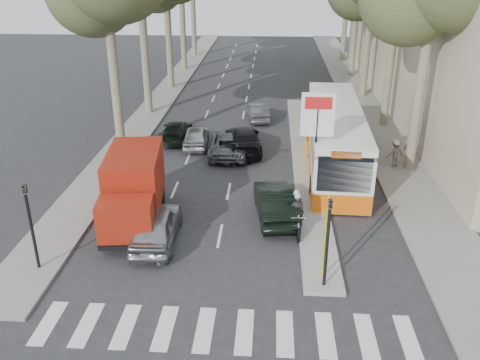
# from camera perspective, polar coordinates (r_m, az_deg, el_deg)

# --- Properties ---
(ground) EXTENTS (120.00, 120.00, 0.00)m
(ground) POSITION_cam_1_polar(r_m,az_deg,el_deg) (20.33, -0.28, -9.21)
(ground) COLOR #28282B
(ground) RESTS_ON ground
(sidewalk_right) EXTENTS (3.20, 70.00, 0.12)m
(sidewalk_right) POSITION_cam_1_polar(r_m,az_deg,el_deg) (44.03, 13.37, 8.85)
(sidewalk_right) COLOR gray
(sidewalk_right) RESTS_ON ground
(median_left) EXTENTS (2.40, 64.00, 0.12)m
(median_left) POSITION_cam_1_polar(r_m,az_deg,el_deg) (47.20, -7.82, 10.28)
(median_left) COLOR gray
(median_left) RESTS_ON ground
(traffic_island) EXTENTS (1.50, 26.00, 0.16)m
(traffic_island) POSITION_cam_1_polar(r_m,az_deg,el_deg) (30.14, 7.32, 2.32)
(traffic_island) COLOR gray
(traffic_island) RESTS_ON ground
(billboard) EXTENTS (1.50, 12.10, 5.60)m
(billboard) POSITION_cam_1_polar(r_m,az_deg,el_deg) (23.27, 8.58, 5.13)
(billboard) COLOR yellow
(billboard) RESTS_ON ground
(traffic_light_island) EXTENTS (0.16, 0.41, 3.60)m
(traffic_light_island) POSITION_cam_1_polar(r_m,az_deg,el_deg) (17.84, 9.89, -5.40)
(traffic_light_island) COLOR black
(traffic_light_island) RESTS_ON ground
(traffic_light_left) EXTENTS (0.16, 0.41, 3.60)m
(traffic_light_left) POSITION_cam_1_polar(r_m,az_deg,el_deg) (20.17, -22.63, -3.40)
(traffic_light_left) COLOR black
(traffic_light_left) RESTS_ON ground
(silver_hatchback) EXTENTS (1.94, 4.47, 1.50)m
(silver_hatchback) POSITION_cam_1_polar(r_m,az_deg,el_deg) (21.59, -9.38, -5.10)
(silver_hatchback) COLOR #9FA1A6
(silver_hatchback) RESTS_ON ground
(dark_hatchback) EXTENTS (2.18, 4.74, 1.51)m
(dark_hatchback) POSITION_cam_1_polar(r_m,az_deg,el_deg) (23.28, 3.99, -2.53)
(dark_hatchback) COLOR black
(dark_hatchback) RESTS_ON ground
(queue_car_a) EXTENTS (2.38, 4.91, 1.35)m
(queue_car_a) POSITION_cam_1_polar(r_m,az_deg,el_deg) (30.68, -1.26, 4.10)
(queue_car_a) COLOR #4C4F54
(queue_car_a) RESTS_ON ground
(queue_car_b) EXTENTS (2.69, 5.39, 1.50)m
(queue_car_b) POSITION_cam_1_polar(r_m,az_deg,el_deg) (31.12, 0.33, 4.56)
(queue_car_b) COLOR black
(queue_car_b) RESTS_ON ground
(queue_car_c) EXTENTS (1.82, 3.97, 1.32)m
(queue_car_c) POSITION_cam_1_polar(r_m,az_deg,el_deg) (32.08, -4.98, 4.90)
(queue_car_c) COLOR #AEB2B6
(queue_car_c) RESTS_ON ground
(queue_car_d) EXTENTS (1.82, 3.91, 1.24)m
(queue_car_d) POSITION_cam_1_polar(r_m,az_deg,el_deg) (37.30, 2.06, 7.67)
(queue_car_d) COLOR #4D4F55
(queue_car_d) RESTS_ON ground
(queue_car_e) EXTENTS (1.91, 4.36, 1.24)m
(queue_car_e) POSITION_cam_1_polar(r_m,az_deg,el_deg) (33.33, -7.20, 5.47)
(queue_car_e) COLOR black
(queue_car_e) RESTS_ON ground
(red_truck) EXTENTS (2.90, 6.13, 3.15)m
(red_truck) POSITION_cam_1_polar(r_m,az_deg,el_deg) (22.94, -11.85, -0.90)
(red_truck) COLOR black
(red_truck) RESTS_ON ground
(city_bus) EXTENTS (3.30, 12.80, 3.34)m
(city_bus) POSITION_cam_1_polar(r_m,az_deg,el_deg) (29.15, 10.61, 4.86)
(city_bus) COLOR orange
(city_bus) RESTS_ON ground
(motorcycle) EXTENTS (0.83, 2.25, 1.91)m
(motorcycle) POSITION_cam_1_polar(r_m,az_deg,el_deg) (22.23, 6.34, -3.64)
(motorcycle) COLOR black
(motorcycle) RESTS_ON ground
(pedestrian_near) EXTENTS (0.88, 1.04, 1.60)m
(pedestrian_near) POSITION_cam_1_polar(r_m,az_deg,el_deg) (30.38, 18.59, 3.10)
(pedestrian_near) COLOR #4A3854
(pedestrian_near) RESTS_ON sidewalk_right
(pedestrian_far) EXTENTS (1.13, 0.80, 1.60)m
(pedestrian_far) POSITION_cam_1_polar(r_m,az_deg,el_deg) (29.81, 17.04, 2.91)
(pedestrian_far) COLOR #66554C
(pedestrian_far) RESTS_ON sidewalk_right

